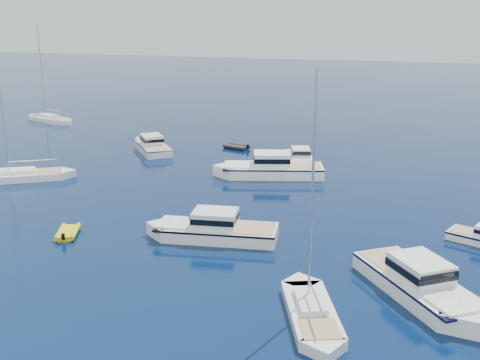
{
  "coord_description": "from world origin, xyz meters",
  "views": [
    {
      "loc": [
        15.29,
        -19.83,
        16.3
      ],
      "look_at": [
        -0.83,
        27.0,
        2.2
      ],
      "focal_mm": 43.58,
      "sensor_mm": 36.0,
      "label": 1
    }
  ],
  "objects": [
    {
      "name": "motor_cruiser_right",
      "position": [
        15.24,
        13.64,
        0.0
      ],
      "size": [
        9.78,
        11.11,
        2.99
      ],
      "primitive_type": null,
      "rotation": [
        0.0,
        0.0,
        3.81
      ],
      "color": "silver",
      "rests_on": "ground"
    },
    {
      "name": "motor_cruiser_centre",
      "position": [
        -0.05,
        18.37,
        0.0
      ],
      "size": [
        11.23,
        5.07,
        2.84
      ],
      "primitive_type": null,
      "rotation": [
        0.0,
        0.0,
        1.74
      ],
      "color": "silver",
      "rests_on": "ground"
    },
    {
      "name": "motor_cruiser_far_l",
      "position": [
        -18.03,
        43.28,
        0.0
      ],
      "size": [
        8.82,
        9.61,
        2.63
      ],
      "primitive_type": null,
      "rotation": [
        0.0,
        0.0,
        0.71
      ],
      "color": "silver",
      "rests_on": "ground"
    },
    {
      "name": "motor_cruiser_distant",
      "position": [
        -0.93,
        36.72,
        0.0
      ],
      "size": [
        12.92,
        7.33,
        3.24
      ],
      "primitive_type": null,
      "rotation": [
        0.0,
        0.0,
        1.88
      ],
      "color": "white",
      "rests_on": "ground"
    },
    {
      "name": "motor_cruiser_horizon",
      "position": [
        0.93,
        43.0,
        0.0
      ],
      "size": [
        5.3,
        9.11,
        2.29
      ],
      "primitive_type": null,
      "rotation": [
        0.0,
        0.0,
        3.46
      ],
      "color": "silver",
      "rests_on": "ground"
    },
    {
      "name": "sailboat_mid_r",
      "position": [
        9.57,
        9.0,
        0.0
      ],
      "size": [
        6.02,
        9.88,
        14.19
      ],
      "primitive_type": null,
      "rotation": [
        0.0,
        0.0,
        0.39
      ],
      "color": "silver",
      "rests_on": "ground"
    },
    {
      "name": "sailboat_mid_l",
      "position": [
        -24.57,
        27.12,
        0.0
      ],
      "size": [
        11.1,
        8.65,
        16.65
      ],
      "primitive_type": null,
      "rotation": [
        0.0,
        0.0,
        2.15
      ],
      "color": "white",
      "rests_on": "ground"
    },
    {
      "name": "sailboat_far_l",
      "position": [
        -42.85,
        56.58,
        0.0
      ],
      "size": [
        10.83,
        5.86,
        15.44
      ],
      "primitive_type": null,
      "rotation": [
        0.0,
        0.0,
        1.26
      ],
      "color": "white",
      "rests_on": "ground"
    },
    {
      "name": "tender_yellow",
      "position": [
        -10.8,
        15.36,
        0.0
      ],
      "size": [
        2.93,
        3.63,
        0.95
      ],
      "primitive_type": null,
      "rotation": [
        0.0,
        0.0,
        0.42
      ],
      "color": "#D2BD0C",
      "rests_on": "ground"
    },
    {
      "name": "tender_grey_far",
      "position": [
        -8.49,
        47.86,
        0.0
      ],
      "size": [
        3.78,
        2.71,
        0.95
      ],
      "primitive_type": null,
      "rotation": [
        0.0,
        0.0,
        1.31
      ],
      "color": "black",
      "rests_on": "ground"
    }
  ]
}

